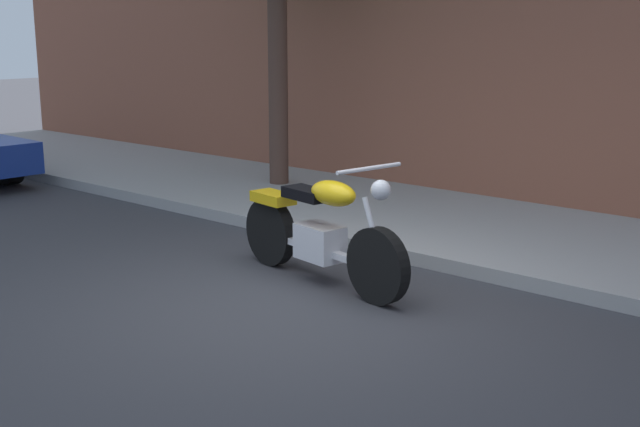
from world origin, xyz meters
name	(u,v)px	position (x,y,z in m)	size (l,w,h in m)	color
ground_plane	(292,304)	(0.00, 0.00, 0.00)	(60.00, 60.00, 0.00)	#38383D
sidewalk	(477,230)	(0.00, 3.03, 0.07)	(22.71, 2.87, 0.14)	#989898
motorcycle	(320,232)	(-0.21, 0.61, 0.47)	(2.16, 0.76, 1.16)	black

